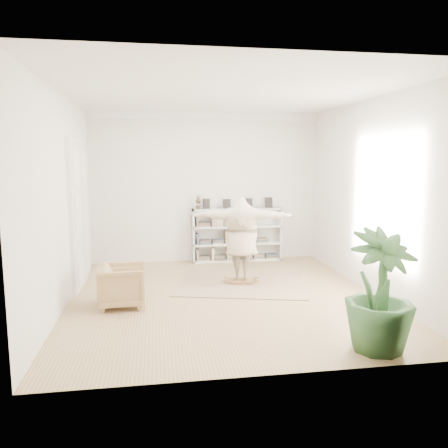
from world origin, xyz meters
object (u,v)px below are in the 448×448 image
(bookshelf, at_px, (237,235))
(rocker_board, at_px, (241,280))
(person, at_px, (242,237))
(houseplant, at_px, (380,291))
(armchair, at_px, (123,286))

(bookshelf, distance_m, rocker_board, 2.14)
(bookshelf, xyz_separation_m, person, (-0.28, -2.04, 0.33))
(rocker_board, height_order, houseplant, houseplant)
(armchair, height_order, rocker_board, armchair)
(rocker_board, bearing_deg, person, -49.06)
(armchair, xyz_separation_m, rocker_board, (2.26, 1.01, -0.29))
(armchair, distance_m, person, 2.55)
(person, bearing_deg, bookshelf, -83.55)
(bookshelf, xyz_separation_m, armchair, (-2.54, -3.05, -0.28))
(armchair, distance_m, houseplant, 4.14)
(bookshelf, bearing_deg, houseplant, -80.84)
(bookshelf, xyz_separation_m, houseplant, (0.87, -5.37, 0.16))
(person, relative_size, houseplant, 1.30)
(bookshelf, bearing_deg, armchair, -129.81)
(rocker_board, relative_size, houseplant, 0.34)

